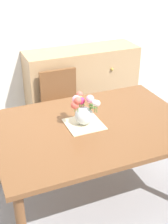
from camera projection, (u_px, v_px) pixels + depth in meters
ground_plane at (92, 194)px, 2.98m from camera, size 12.00×12.00×0.00m
back_wall at (37, 13)px, 3.61m from camera, size 7.00×0.10×2.80m
dining_table at (93, 133)px, 2.65m from camera, size 1.66×1.16×0.77m
chair_far at (62, 105)px, 3.49m from camera, size 0.42×0.42×0.90m
dresser at (82, 87)px, 3.97m from camera, size 1.40×0.47×1.00m
placemat at (84, 124)px, 2.62m from camera, size 0.30×0.30×0.01m
flower_vase at (83, 110)px, 2.55m from camera, size 0.24×0.22×0.27m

